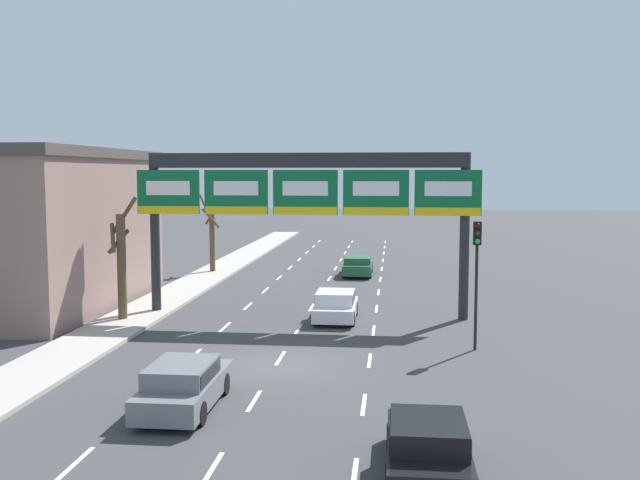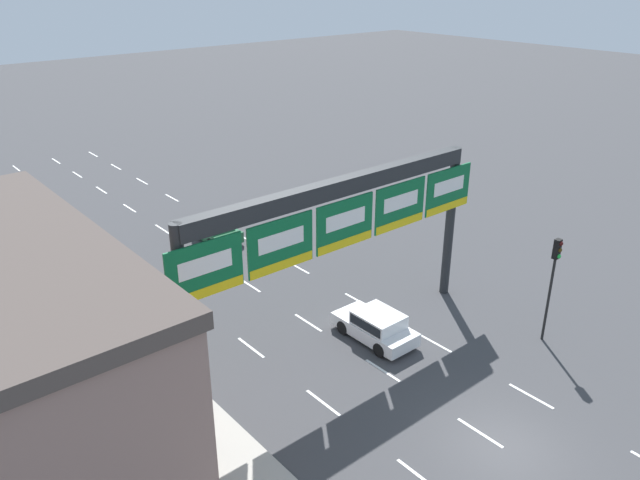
{
  "view_description": "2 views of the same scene",
  "coord_description": "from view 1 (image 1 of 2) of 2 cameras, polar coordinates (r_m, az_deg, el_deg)",
  "views": [
    {
      "loc": [
        4.14,
        -24.54,
        6.85
      ],
      "look_at": [
        0.83,
        7.19,
        3.83
      ],
      "focal_mm": 40.0,
      "sensor_mm": 36.0,
      "label": 1
    },
    {
      "loc": [
        -16.05,
        -9.02,
        15.69
      ],
      "look_at": [
        1.84,
        12.32,
        3.37
      ],
      "focal_mm": 35.0,
      "sensor_mm": 36.0,
      "label": 2
    }
  ],
  "objects": [
    {
      "name": "tree_bare_second",
      "position": [
        33.93,
        -15.62,
        -1.58
      ],
      "size": [
        1.35,
        1.35,
        5.6
      ],
      "color": "brown",
      "rests_on": "sidewalk_left"
    },
    {
      "name": "sidewalk_left",
      "position": [
        28.21,
        -19.99,
        -8.82
      ],
      "size": [
        2.8,
        110.0,
        0.15
      ],
      "color": "#A8A399",
      "rests_on": "ground_plane"
    },
    {
      "name": "lane_dashes",
      "position": [
        38.87,
        -0.25,
        -4.73
      ],
      "size": [
        6.72,
        67.0,
        0.01
      ],
      "color": "white",
      "rests_on": "ground_plane"
    },
    {
      "name": "traffic_light_near_gantry",
      "position": [
        27.93,
        12.44,
        -1.51
      ],
      "size": [
        0.3,
        0.35,
        4.99
      ],
      "color": "black",
      "rests_on": "ground_plane"
    },
    {
      "name": "car_black",
      "position": [
        16.97,
        8.61,
        -15.83
      ],
      "size": [
        1.88,
        4.11,
        1.33
      ],
      "color": "black",
      "rests_on": "ground_plane"
    },
    {
      "name": "sign_gantry",
      "position": [
        33.58,
        -1.13,
        4.21
      ],
      "size": [
        16.22,
        0.7,
        7.78
      ],
      "color": "#232628",
      "rests_on": "ground_plane"
    },
    {
      "name": "ground_plane",
      "position": [
        25.81,
        -3.54,
        -9.98
      ],
      "size": [
        220.0,
        220.0,
        0.0
      ],
      "primitive_type": "plane",
      "color": "#3D3D3F"
    },
    {
      "name": "car_green",
      "position": [
        47.68,
        3.05,
        -2.01
      ],
      "size": [
        1.89,
        4.47,
        1.28
      ],
      "color": "#235B38",
      "rests_on": "ground_plane"
    },
    {
      "name": "car_white",
      "position": [
        33.14,
        1.26,
        -5.2
      ],
      "size": [
        1.89,
        3.99,
        1.4
      ],
      "color": "silver",
      "rests_on": "ground_plane"
    },
    {
      "name": "tree_bare_closest",
      "position": [
        48.94,
        -8.67,
        0.67
      ],
      "size": [
        1.55,
        1.49,
        5.25
      ],
      "color": "brown",
      "rests_on": "sidewalk_left"
    },
    {
      "name": "car_grey",
      "position": [
        21.41,
        -10.85,
        -11.22
      ],
      "size": [
        1.89,
        4.55,
        1.41
      ],
      "color": "slate",
      "rests_on": "ground_plane"
    }
  ]
}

